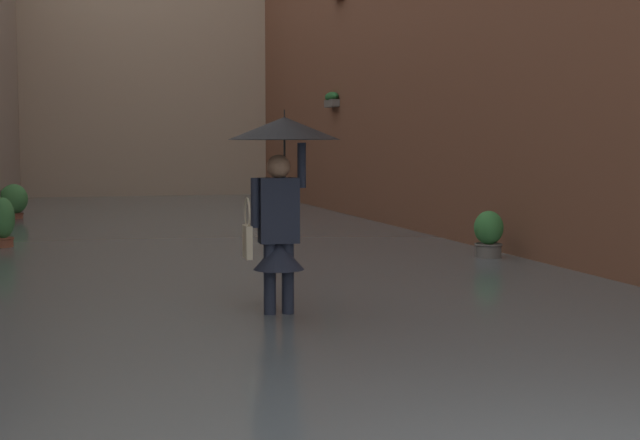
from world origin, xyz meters
TOP-DOWN VIEW (x-y plane):
  - ground_plane at (0.00, -13.35)m, footprint 66.75×66.75m
  - flood_water at (0.00, -13.35)m, footprint 8.72×32.70m
  - building_facade_far at (0.00, -27.60)m, footprint 11.52×1.80m
  - person_wading at (0.46, -5.39)m, footprint 1.09×1.09m
  - potted_plant_far_right at (3.68, -18.25)m, footprint 0.62×0.62m
  - potted_plant_mid_left at (-3.50, -8.91)m, footprint 0.43×0.43m
  - potted_plant_near_right at (3.50, -12.26)m, footprint 0.37×0.37m

SIDE VIEW (x-z plane):
  - ground_plane at x=0.00m, z-range 0.00..0.00m
  - flood_water at x=0.00m, z-range 0.00..0.15m
  - potted_plant_mid_left at x=-3.50m, z-range 0.02..0.86m
  - potted_plant_near_right at x=3.50m, z-range 0.03..0.99m
  - potted_plant_far_right at x=3.68m, z-range 0.06..0.99m
  - person_wading at x=0.46m, z-range 0.47..2.61m
  - building_facade_far at x=0.00m, z-range 0.00..12.05m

